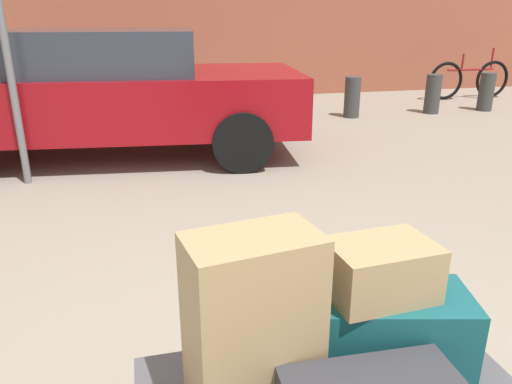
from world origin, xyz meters
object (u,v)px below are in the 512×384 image
(bollard_kerb_near, at_px, (352,97))
(no_parking_sign, at_px, (2,25))
(bollard_kerb_mid, at_px, (433,94))
(parked_car, at_px, (106,90))
(duffel_bag_tan_topmost_pile, at_px, (380,270))
(suitcase_tan_front_right, at_px, (253,322))
(bollard_kerb_far, at_px, (486,92))
(duffel_bag_teal_front_left, at_px, (375,329))
(bicycle_leaning, at_px, (469,79))

(bollard_kerb_near, distance_m, no_parking_sign, 5.18)
(no_parking_sign, bearing_deg, bollard_kerb_mid, 21.36)
(parked_car, bearing_deg, duffel_bag_tan_topmost_pile, -76.11)
(suitcase_tan_front_right, distance_m, bollard_kerb_far, 8.20)
(suitcase_tan_front_right, xyz_separation_m, duffel_bag_tan_topmost_pile, (0.48, 0.07, 0.09))
(duffel_bag_teal_front_left, distance_m, parked_car, 4.68)
(parked_car, distance_m, bicycle_leaning, 7.21)
(bollard_kerb_far, bearing_deg, no_parking_sign, -161.57)
(duffel_bag_teal_front_left, height_order, bollard_kerb_mid, bollard_kerb_mid)
(bollard_kerb_mid, relative_size, no_parking_sign, 0.27)
(duffel_bag_tan_topmost_pile, xyz_separation_m, parked_car, (-1.12, 4.54, 0.03))
(parked_car, height_order, bollard_kerb_mid, parked_car)
(duffel_bag_teal_front_left, height_order, bollard_kerb_near, bollard_kerb_near)
(bicycle_leaning, relative_size, bollard_kerb_far, 2.74)
(duffel_bag_tan_topmost_pile, distance_m, no_parking_sign, 4.18)
(bicycle_leaning, xyz_separation_m, bollard_kerb_near, (-3.00, -1.19, -0.05))
(duffel_bag_tan_topmost_pile, relative_size, bollard_kerb_far, 0.57)
(bollard_kerb_mid, bearing_deg, suitcase_tan_front_right, -126.79)
(duffel_bag_teal_front_left, xyz_separation_m, suitcase_tan_front_right, (-0.48, -0.07, 0.16))
(duffel_bag_tan_topmost_pile, bearing_deg, suitcase_tan_front_right, -176.32)
(duffel_bag_teal_front_left, relative_size, duffel_bag_tan_topmost_pile, 1.84)
(duffel_bag_teal_front_left, bearing_deg, duffel_bag_tan_topmost_pile, 13.60)
(bollard_kerb_mid, bearing_deg, bollard_kerb_near, 180.00)
(bollard_kerb_far, bearing_deg, suitcase_tan_front_right, -132.58)
(suitcase_tan_front_right, relative_size, no_parking_sign, 0.25)
(parked_car, height_order, bollard_kerb_near, parked_car)
(suitcase_tan_front_right, distance_m, duffel_bag_tan_topmost_pile, 0.49)
(bollard_kerb_near, bearing_deg, suitcase_tan_front_right, -116.91)
(duffel_bag_teal_front_left, bearing_deg, bollard_kerb_far, 63.25)
(duffel_bag_teal_front_left, height_order, bicycle_leaning, bicycle_leaning)
(duffel_bag_teal_front_left, relative_size, bollard_kerb_far, 1.06)
(suitcase_tan_front_right, distance_m, no_parking_sign, 4.06)
(bicycle_leaning, relative_size, no_parking_sign, 0.73)
(parked_car, distance_m, bollard_kerb_near, 4.00)
(bollard_kerb_near, height_order, bollard_kerb_mid, same)
(suitcase_tan_front_right, height_order, bollard_kerb_far, suitcase_tan_front_right)
(duffel_bag_teal_front_left, relative_size, suitcase_tan_front_right, 1.12)
(duffel_bag_teal_front_left, height_order, parked_car, parked_car)
(bollard_kerb_near, bearing_deg, duffel_bag_teal_front_left, -113.43)
(suitcase_tan_front_right, height_order, no_parking_sign, no_parking_sign)
(duffel_bag_tan_topmost_pile, distance_m, parked_car, 4.67)
(suitcase_tan_front_right, bearing_deg, bollard_kerb_far, 38.02)
(duffel_bag_teal_front_left, xyz_separation_m, parked_car, (-1.12, 4.54, 0.27))
(no_parking_sign, bearing_deg, duffel_bag_teal_front_left, -62.50)
(no_parking_sign, bearing_deg, parked_car, 48.96)
(duffel_bag_teal_front_left, bearing_deg, bollard_kerb_near, 80.17)
(suitcase_tan_front_right, distance_m, bicycle_leaning, 9.43)
(duffel_bag_tan_topmost_pile, height_order, bollard_kerb_mid, duffel_bag_tan_topmost_pile)
(bollard_kerb_near, bearing_deg, bollard_kerb_far, 0.00)
(bollard_kerb_far, bearing_deg, bollard_kerb_mid, 180.00)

